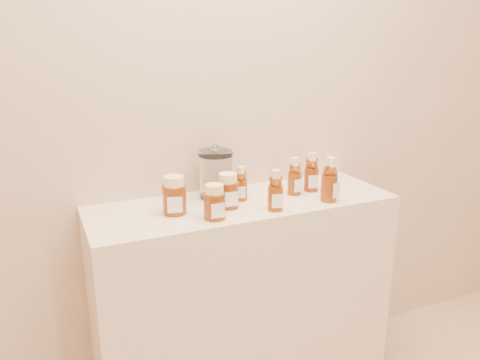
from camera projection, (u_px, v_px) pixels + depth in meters
name	position (u px, v px, depth m)	size (l,w,h in m)	color
wall_back	(224.00, 80.00, 1.86)	(3.50, 0.02, 2.70)	tan
display_table	(244.00, 303.00, 1.95)	(1.20, 0.40, 0.90)	beige
bear_bottle_back_left	(241.00, 181.00, 1.82)	(0.05, 0.05, 0.15)	#652707
bear_bottle_back_mid	(295.00, 174.00, 1.88)	(0.06, 0.06, 0.17)	#652707
bear_bottle_back_right	(312.00, 169.00, 1.93)	(0.06, 0.06, 0.18)	#652707
bear_bottle_front_left	(276.00, 188.00, 1.71)	(0.06, 0.06, 0.17)	#652707
bear_bottle_front_right	(330.00, 177.00, 1.80)	(0.07, 0.07, 0.20)	#652707
honey_jar_left	(174.00, 195.00, 1.68)	(0.09, 0.09, 0.14)	#652707
honey_jar_back	(228.00, 190.00, 1.74)	(0.08, 0.08, 0.13)	#652707
honey_jar_front	(214.00, 202.00, 1.63)	(0.08, 0.08, 0.12)	#652707
glass_canister	(216.00, 172.00, 1.84)	(0.14, 0.14, 0.21)	white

